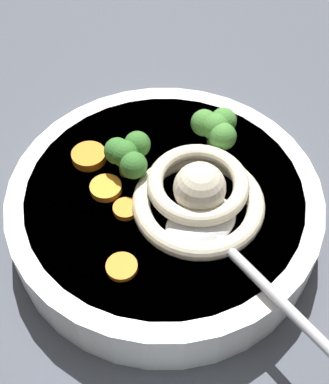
{
  "coord_description": "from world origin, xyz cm",
  "views": [
    {
      "loc": [
        -20.81,
        22.01,
        41.12
      ],
      "look_at": [
        -3.81,
        1.13,
        7.47
      ],
      "focal_mm": 49.57,
      "sensor_mm": 36.0,
      "label": 1
    }
  ],
  "objects": [
    {
      "name": "table_slab",
      "position": [
        0.0,
        0.0,
        1.33
      ],
      "size": [
        114.25,
        114.25,
        2.65
      ],
      "primitive_type": "cube",
      "color": "#474C56",
      "rests_on": "ground"
    },
    {
      "name": "soup_bowl",
      "position": [
        -3.81,
        1.13,
        5.14
      ],
      "size": [
        25.9,
        25.9,
        4.82
      ],
      "color": "white",
      "rests_on": "table_slab"
    },
    {
      "name": "broccoli_floret_right",
      "position": [
        -3.91,
        -5.65,
        9.72
      ],
      "size": [
        4.53,
        3.9,
        3.58
      ],
      "color": "#7A9E60",
      "rests_on": "soup_bowl"
    },
    {
      "name": "broccoli_floret_rear",
      "position": [
        -0.28,
        1.38,
        9.62
      ],
      "size": [
        4.34,
        3.73,
        3.43
      ],
      "color": "#7A9E60",
      "rests_on": "soup_bowl"
    },
    {
      "name": "carrot_slice_center",
      "position": [
        3.46,
        2.42,
        7.86
      ],
      "size": [
        2.92,
        2.92,
        0.78
      ],
      "primitive_type": "cylinder",
      "color": "orange",
      "rests_on": "soup_bowl"
    },
    {
      "name": "carrot_slice_left",
      "position": [
        -5.9,
        8.63,
        7.68
      ],
      "size": [
        2.34,
        2.34,
        0.41
      ],
      "primitive_type": "cylinder",
      "color": "orange",
      "rests_on": "soup_bowl"
    },
    {
      "name": "noodle_pile",
      "position": [
        -6.75,
        0.64,
        8.91
      ],
      "size": [
        11.48,
        11.25,
        4.61
      ],
      "color": "beige",
      "rests_on": "soup_bowl"
    },
    {
      "name": "soup_spoon",
      "position": [
        -9.58,
        2.46,
        8.27
      ],
      "size": [
        17.52,
        7.17,
        1.6
      ],
      "rotation": [
        0.0,
        0.0,
        2.92
      ],
      "color": "#B7B7BC",
      "rests_on": "soup_bowl"
    },
    {
      "name": "carrot_slice_extra_a",
      "position": [
        -0.3,
        4.01,
        7.78
      ],
      "size": [
        2.59,
        2.59,
        0.6
      ],
      "primitive_type": "cylinder",
      "color": "orange",
      "rests_on": "soup_bowl"
    },
    {
      "name": "carrot_slice_near_spoon",
      "position": [
        -2.64,
        4.56,
        7.73
      ],
      "size": [
        2.01,
        2.01,
        0.51
      ],
      "primitive_type": "cylinder",
      "color": "orange",
      "rests_on": "soup_bowl"
    }
  ]
}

